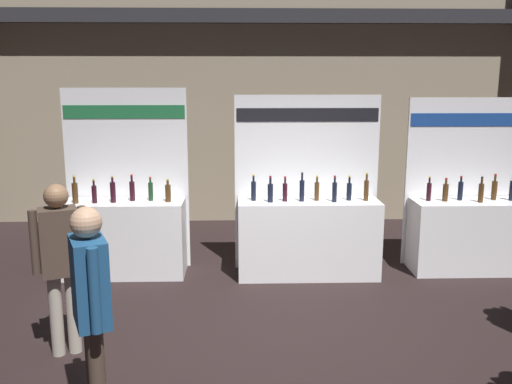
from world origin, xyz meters
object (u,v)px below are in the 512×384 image
(exhibitor_booth_0, at_px, (125,229))
(exhibitor_booth_1, at_px, (308,230))
(visitor_4, at_px, (91,297))
(exhibitor_booth_2, at_px, (467,228))
(visitor_1, at_px, (60,255))

(exhibitor_booth_0, bearing_deg, exhibitor_booth_1, -2.51)
(visitor_4, bearing_deg, exhibitor_booth_1, -54.05)
(exhibitor_booth_2, bearing_deg, visitor_1, -154.78)
(exhibitor_booth_1, height_order, visitor_4, exhibitor_booth_1)
(exhibitor_booth_0, distance_m, visitor_4, 3.45)
(visitor_1, bearing_deg, exhibitor_booth_1, -161.57)
(exhibitor_booth_0, distance_m, visitor_1, 2.30)
(exhibitor_booth_2, relative_size, visitor_4, 1.38)
(exhibitor_booth_1, bearing_deg, exhibitor_booth_2, 3.23)
(exhibitor_booth_1, relative_size, visitor_4, 1.40)
(exhibitor_booth_2, height_order, visitor_4, exhibitor_booth_2)
(exhibitor_booth_0, height_order, exhibitor_booth_1, exhibitor_booth_0)
(exhibitor_booth_0, distance_m, exhibitor_booth_1, 2.48)
(exhibitor_booth_1, distance_m, visitor_1, 3.40)
(exhibitor_booth_2, relative_size, visitor_1, 1.41)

